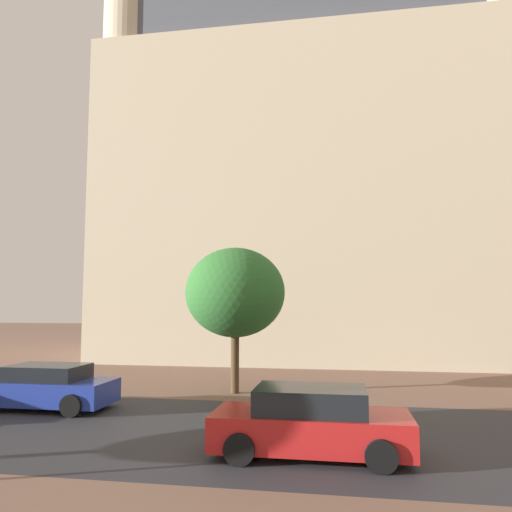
{
  "coord_description": "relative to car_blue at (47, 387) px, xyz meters",
  "views": [
    {
      "loc": [
        2.26,
        -3.0,
        3.25
      ],
      "look_at": [
        0.07,
        9.95,
        4.49
      ],
      "focal_mm": 34.66,
      "sensor_mm": 36.0,
      "label": 1
    }
  ],
  "objects": [
    {
      "name": "car_blue",
      "position": [
        0.0,
        0.0,
        0.0
      ],
      "size": [
        4.05,
        1.98,
        1.33
      ],
      "color": "#23389E",
      "rests_on": "ground_plane"
    },
    {
      "name": "car_red",
      "position": [
        8.29,
        -3.32,
        0.04
      ],
      "size": [
        4.2,
        1.98,
        1.43
      ],
      "color": "red",
      "rests_on": "ground_plane"
    },
    {
      "name": "street_asphalt_strip",
      "position": [
        6.68,
        -1.66,
        -0.65
      ],
      "size": [
        120.0,
        7.56,
        0.0
      ],
      "primitive_type": "cube",
      "color": "#2D2D33",
      "rests_on": "ground_plane"
    },
    {
      "name": "ground_plane",
      "position": [
        6.68,
        -1.22,
        -0.65
      ],
      "size": [
        120.0,
        120.0,
        0.0
      ],
      "primitive_type": "plane",
      "color": "brown"
    },
    {
      "name": "tree_curb_far",
      "position": [
        5.16,
        3.57,
        2.97
      ],
      "size": [
        3.65,
        3.65,
        5.27
      ],
      "color": "#4C3823",
      "rests_on": "ground_plane"
    },
    {
      "name": "landmark_building",
      "position": [
        6.76,
        16.96,
        10.76
      ],
      "size": [
        23.94,
        13.58,
        37.02
      ],
      "color": "beige",
      "rests_on": "ground_plane"
    }
  ]
}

